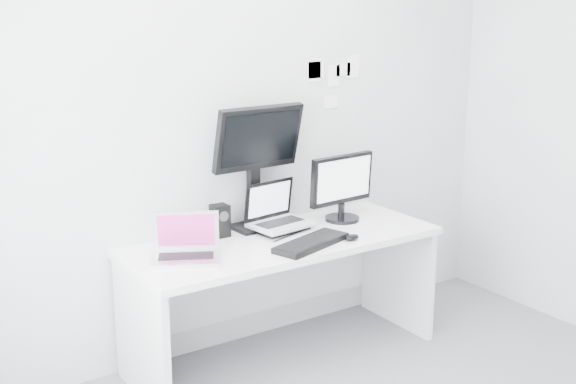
% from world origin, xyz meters
% --- Properties ---
extents(back_wall, '(3.60, 0.00, 3.60)m').
position_xyz_m(back_wall, '(0.00, 1.60, 1.35)').
color(back_wall, silver).
rests_on(back_wall, ground).
extents(desk, '(1.80, 0.70, 0.73)m').
position_xyz_m(desk, '(0.00, 1.25, 0.36)').
color(desk, white).
rests_on(desk, ground).
extents(macbook, '(0.42, 0.39, 0.26)m').
position_xyz_m(macbook, '(-0.62, 1.21, 0.86)').
color(macbook, '#B7B7BD').
rests_on(macbook, desk).
extents(speaker, '(0.10, 0.10, 0.18)m').
position_xyz_m(speaker, '(-0.28, 1.48, 0.82)').
color(speaker, black).
rests_on(speaker, desk).
extents(dell_laptop, '(0.38, 0.32, 0.29)m').
position_xyz_m(dell_laptop, '(0.07, 1.37, 0.88)').
color(dell_laptop, silver).
rests_on(dell_laptop, desk).
extents(rear_monitor, '(0.56, 0.23, 0.75)m').
position_xyz_m(rear_monitor, '(-0.02, 1.50, 1.10)').
color(rear_monitor, black).
rests_on(rear_monitor, desk).
extents(samsung_monitor, '(0.47, 0.25, 0.42)m').
position_xyz_m(samsung_monitor, '(0.49, 1.35, 0.94)').
color(samsung_monitor, black).
rests_on(samsung_monitor, desk).
extents(keyboard, '(0.51, 0.31, 0.03)m').
position_xyz_m(keyboard, '(0.05, 1.05, 0.75)').
color(keyboard, black).
rests_on(keyboard, desk).
extents(mouse, '(0.11, 0.08, 0.03)m').
position_xyz_m(mouse, '(0.30, 1.01, 0.75)').
color(mouse, black).
rests_on(mouse, desk).
extents(wall_note_0, '(0.10, 0.00, 0.14)m').
position_xyz_m(wall_note_0, '(0.45, 1.59, 1.62)').
color(wall_note_0, white).
rests_on(wall_note_0, back_wall).
extents(wall_note_1, '(0.09, 0.00, 0.13)m').
position_xyz_m(wall_note_1, '(0.60, 1.59, 1.58)').
color(wall_note_1, white).
rests_on(wall_note_1, back_wall).
extents(wall_note_2, '(0.10, 0.00, 0.14)m').
position_xyz_m(wall_note_2, '(0.75, 1.59, 1.63)').
color(wall_note_2, white).
rests_on(wall_note_2, back_wall).
extents(wall_note_3, '(0.11, 0.00, 0.08)m').
position_xyz_m(wall_note_3, '(0.58, 1.59, 1.42)').
color(wall_note_3, white).
rests_on(wall_note_3, back_wall).
extents(wall_note_4, '(0.12, 0.00, 0.10)m').
position_xyz_m(wall_note_4, '(0.46, 1.59, 1.62)').
color(wall_note_4, white).
rests_on(wall_note_4, back_wall).
extents(wall_note_5, '(0.11, 0.00, 0.08)m').
position_xyz_m(wall_note_5, '(0.67, 1.59, 1.61)').
color(wall_note_5, white).
rests_on(wall_note_5, back_wall).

